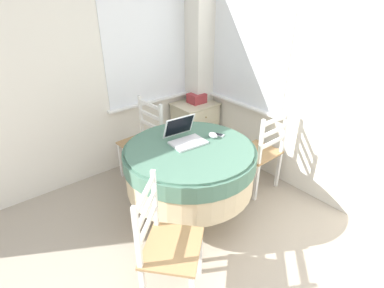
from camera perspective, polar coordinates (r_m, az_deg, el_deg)
The scene contains 10 objects.
corner_room_shell at distance 2.91m, azimuth 2.96°, elevation 12.48°, with size 4.10×4.64×2.55m.
round_dining_table at distance 2.78m, azimuth -0.43°, elevation -3.85°, with size 1.21×1.21×0.77m.
laptop at distance 2.77m, azimuth -1.37°, elevation 1.40°, with size 0.34×0.33×0.23m.
computer_mouse at distance 2.85m, azimuth 4.03°, elevation 1.67°, with size 0.07×0.10×0.05m.
cell_phone at distance 2.91m, azimuth 5.08°, elevation 1.76°, with size 0.09×0.12×0.01m.
dining_chair_near_back_window at distance 3.50m, azimuth -9.22°, elevation 0.37°, with size 0.42×0.47×0.94m.
dining_chair_near_right_window at distance 3.32m, azimuth 12.97°, elevation -1.63°, with size 0.45×0.39×0.94m.
dining_chair_camera_near at distance 2.19m, azimuth -4.92°, elevation -18.72°, with size 0.58×0.58×0.94m.
corner_cabinet at distance 4.12m, azimuth 0.61°, elevation 3.30°, with size 0.54×0.45×0.68m.
storage_box at distance 4.01m, azimuth 0.90°, elevation 8.73°, with size 0.21×0.19×0.12m.
Camera 1 is at (-0.87, -0.34, 2.04)m, focal length 28.00 mm.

